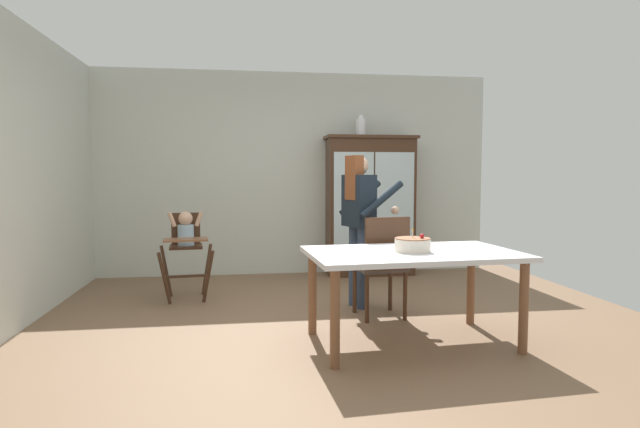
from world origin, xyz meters
TOP-DOWN VIEW (x-y plane):
  - ground_plane at (0.00, 0.00)m, footprint 6.24×6.24m
  - wall_back at (0.00, 2.63)m, footprint 5.32×0.06m
  - china_cabinet at (0.98, 2.37)m, footprint 1.20×0.48m
  - ceramic_vase at (0.85, 2.37)m, footprint 0.13×0.13m
  - high_chair_with_toddler at (-1.31, 1.27)m, footprint 0.63×0.72m
  - adult_person at (0.46, 0.68)m, footprint 0.62×0.60m
  - dining_table at (0.62, -0.50)m, footprint 1.69×1.08m
  - birthday_cake at (0.61, -0.52)m, footprint 0.28×0.28m
  - dining_chair_far_side at (0.58, 0.21)m, footprint 0.48×0.48m

SIDE VIEW (x-z plane):
  - ground_plane at x=0.00m, z-range 0.00..0.00m
  - dining_chair_far_side at x=0.58m, z-range 0.08..1.04m
  - high_chair_with_toddler at x=-1.31m, z-range 0.18..1.13m
  - dining_table at x=0.62m, z-range 0.28..1.02m
  - birthday_cake at x=0.61m, z-range 0.70..0.89m
  - china_cabinet at x=0.98m, z-range 0.01..1.86m
  - adult_person at x=0.46m, z-range 0.20..1.73m
  - wall_back at x=0.00m, z-range 0.00..2.70m
  - ceramic_vase at x=0.85m, z-range 1.84..2.11m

